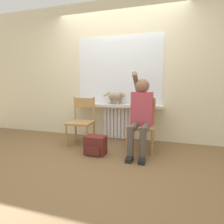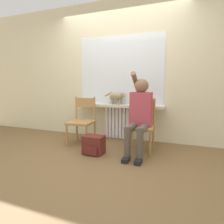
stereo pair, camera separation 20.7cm
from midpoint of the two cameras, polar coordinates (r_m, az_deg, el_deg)
ground_plane at (r=2.83m, az=-3.28°, el=-14.20°), size 12.00×12.00×0.00m
wall_with_window at (r=3.79m, az=4.26°, el=12.28°), size 7.00×0.06×2.70m
radiator at (r=3.78m, az=3.76°, el=-3.27°), size 0.59×0.08×0.66m
windowsill at (r=3.65m, az=3.43°, el=1.94°), size 1.77×0.26×0.05m
window_glass at (r=3.75m, az=4.10°, el=12.52°), size 1.69×0.01×1.31m
chair_left at (r=3.50m, az=-7.42°, el=-2.47°), size 0.46×0.46×0.86m
chair_right at (r=3.14m, az=10.66°, el=-3.76°), size 0.44×0.44×0.86m
person at (r=2.98m, az=10.39°, el=-0.15°), size 0.36×1.01×1.30m
cat at (r=3.65m, az=3.17°, el=4.78°), size 0.43×0.13×0.25m
backpack at (r=3.00m, az=-3.61°, el=-10.00°), size 0.32×0.25×0.29m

